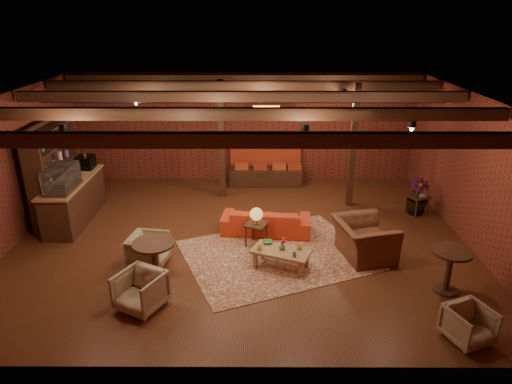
{
  "coord_description": "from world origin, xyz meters",
  "views": [
    {
      "loc": [
        0.37,
        -9.22,
        4.82
      ],
      "look_at": [
        0.33,
        0.2,
        1.07
      ],
      "focal_mm": 32.0,
      "sensor_mm": 36.0,
      "label": 1
    }
  ],
  "objects_px": {
    "sofa": "(266,221)",
    "armchair_a": "(149,249)",
    "side_table_lamp": "(256,217)",
    "side_table_book": "(418,197)",
    "armchair_right": "(365,233)",
    "round_table_right": "(450,264)",
    "round_table_left": "(154,255)",
    "armchair_far": "(469,323)",
    "coffee_table": "(281,252)",
    "plant_tall": "(422,162)",
    "armchair_b": "(140,289)"
  },
  "relations": [
    {
      "from": "coffee_table",
      "to": "armchair_far",
      "type": "xyz_separation_m",
      "value": [
        2.82,
        -2.19,
        -0.03
      ]
    },
    {
      "from": "armchair_b",
      "to": "side_table_book",
      "type": "height_order",
      "value": "armchair_b"
    },
    {
      "from": "round_table_left",
      "to": "armchair_a",
      "type": "xyz_separation_m",
      "value": [
        -0.26,
        0.6,
        -0.19
      ]
    },
    {
      "from": "sofa",
      "to": "side_table_book",
      "type": "distance_m",
      "value": 3.98
    },
    {
      "from": "armchair_a",
      "to": "round_table_right",
      "type": "xyz_separation_m",
      "value": [
        5.67,
        -0.92,
        0.2
      ]
    },
    {
      "from": "sofa",
      "to": "armchair_b",
      "type": "distance_m",
      "value": 3.66
    },
    {
      "from": "sofa",
      "to": "armchair_far",
      "type": "relative_size",
      "value": 3.16
    },
    {
      "from": "round_table_left",
      "to": "armchair_right",
      "type": "bearing_deg",
      "value": 13.11
    },
    {
      "from": "armchair_a",
      "to": "round_table_right",
      "type": "bearing_deg",
      "value": -89.84
    },
    {
      "from": "sofa",
      "to": "armchair_right",
      "type": "xyz_separation_m",
      "value": [
        2.03,
        -1.11,
        0.24
      ]
    },
    {
      "from": "side_table_book",
      "to": "round_table_right",
      "type": "height_order",
      "value": "round_table_right"
    },
    {
      "from": "sofa",
      "to": "round_table_right",
      "type": "xyz_separation_m",
      "value": [
        3.28,
        -2.4,
        0.27
      ]
    },
    {
      "from": "armchair_far",
      "to": "armchair_b",
      "type": "bearing_deg",
      "value": 149.01
    },
    {
      "from": "round_table_right",
      "to": "plant_tall",
      "type": "xyz_separation_m",
      "value": [
        0.56,
        3.47,
        0.81
      ]
    },
    {
      "from": "sofa",
      "to": "coffee_table",
      "type": "bearing_deg",
      "value": 106.04
    },
    {
      "from": "round_table_left",
      "to": "armchair_b",
      "type": "xyz_separation_m",
      "value": [
        -0.08,
        -0.85,
        -0.18
      ]
    },
    {
      "from": "armchair_far",
      "to": "armchair_a",
      "type": "bearing_deg",
      "value": 135.38
    },
    {
      "from": "sofa",
      "to": "armchair_b",
      "type": "xyz_separation_m",
      "value": [
        -2.21,
        -2.92,
        0.08
      ]
    },
    {
      "from": "side_table_lamp",
      "to": "side_table_book",
      "type": "relative_size",
      "value": 1.48
    },
    {
      "from": "sofa",
      "to": "armchair_b",
      "type": "relative_size",
      "value": 2.73
    },
    {
      "from": "coffee_table",
      "to": "sofa",
      "type": "bearing_deg",
      "value": 99.82
    },
    {
      "from": "side_table_book",
      "to": "plant_tall",
      "type": "height_order",
      "value": "plant_tall"
    },
    {
      "from": "sofa",
      "to": "side_table_book",
      "type": "height_order",
      "value": "sofa"
    },
    {
      "from": "side_table_lamp",
      "to": "round_table_right",
      "type": "xyz_separation_m",
      "value": [
        3.5,
        -1.76,
        -0.12
      ]
    },
    {
      "from": "coffee_table",
      "to": "armchair_b",
      "type": "bearing_deg",
      "value": -151.27
    },
    {
      "from": "plant_tall",
      "to": "sofa",
      "type": "bearing_deg",
      "value": -164.33
    },
    {
      "from": "coffee_table",
      "to": "armchair_b",
      "type": "relative_size",
      "value": 1.7
    },
    {
      "from": "side_table_lamp",
      "to": "armchair_a",
      "type": "bearing_deg",
      "value": -158.9
    },
    {
      "from": "round_table_right",
      "to": "plant_tall",
      "type": "height_order",
      "value": "plant_tall"
    },
    {
      "from": "round_table_left",
      "to": "coffee_table",
      "type": "bearing_deg",
      "value": 12.04
    },
    {
      "from": "round_table_left",
      "to": "armchair_b",
      "type": "bearing_deg",
      "value": -95.25
    },
    {
      "from": "coffee_table",
      "to": "armchair_b",
      "type": "distance_m",
      "value": 2.82
    },
    {
      "from": "armchair_a",
      "to": "armchair_right",
      "type": "relative_size",
      "value": 0.6
    },
    {
      "from": "side_table_lamp",
      "to": "side_table_book",
      "type": "distance_m",
      "value": 4.4
    },
    {
      "from": "armchair_a",
      "to": "round_table_left",
      "type": "bearing_deg",
      "value": -147.12
    },
    {
      "from": "round_table_left",
      "to": "armchair_far",
      "type": "distance_m",
      "value": 5.49
    },
    {
      "from": "armchair_a",
      "to": "round_table_right",
      "type": "distance_m",
      "value": 5.75
    },
    {
      "from": "coffee_table",
      "to": "side_table_book",
      "type": "distance_m",
      "value": 4.42
    },
    {
      "from": "plant_tall",
      "to": "round_table_right",
      "type": "bearing_deg",
      "value": -99.14
    },
    {
      "from": "side_table_lamp",
      "to": "round_table_left",
      "type": "xyz_separation_m",
      "value": [
        -1.91,
        -1.43,
        -0.13
      ]
    },
    {
      "from": "armchair_b",
      "to": "side_table_book",
      "type": "bearing_deg",
      "value": 60.69
    },
    {
      "from": "sofa",
      "to": "armchair_a",
      "type": "distance_m",
      "value": 2.81
    },
    {
      "from": "side_table_lamp",
      "to": "armchair_b",
      "type": "height_order",
      "value": "side_table_lamp"
    },
    {
      "from": "coffee_table",
      "to": "round_table_left",
      "type": "distance_m",
      "value": 2.46
    },
    {
      "from": "coffee_table",
      "to": "plant_tall",
      "type": "distance_m",
      "value": 4.56
    },
    {
      "from": "armchair_right",
      "to": "round_table_right",
      "type": "xyz_separation_m",
      "value": [
        1.25,
        -1.29,
        0.03
      ]
    },
    {
      "from": "coffee_table",
      "to": "round_table_left",
      "type": "bearing_deg",
      "value": -167.96
    },
    {
      "from": "round_table_left",
      "to": "side_table_book",
      "type": "height_order",
      "value": "round_table_left"
    },
    {
      "from": "round_table_right",
      "to": "side_table_book",
      "type": "bearing_deg",
      "value": 80.78
    },
    {
      "from": "armchair_a",
      "to": "plant_tall",
      "type": "bearing_deg",
      "value": -58.32
    }
  ]
}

